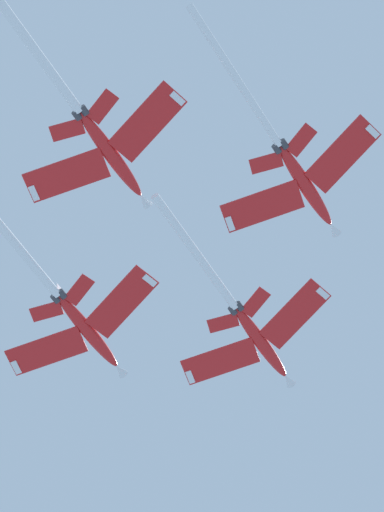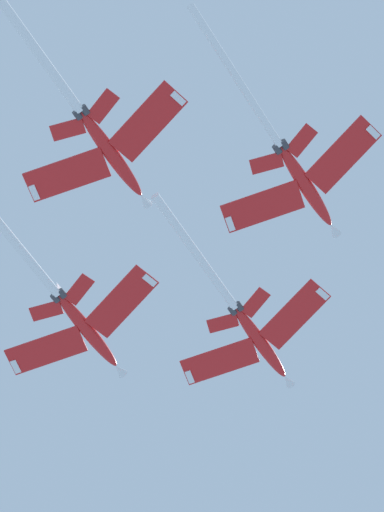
# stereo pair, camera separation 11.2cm
# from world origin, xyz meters

# --- Properties ---
(jet_lead) EXTENTS (23.72, 22.98, 9.83)m
(jet_lead) POSITION_xyz_m (5.68, -3.50, 133.65)
(jet_lead) COLOR red
(jet_left_wing) EXTENTS (26.21, 25.18, 11.12)m
(jet_left_wing) POSITION_xyz_m (-15.32, -1.56, 129.49)
(jet_left_wing) COLOR red
(jet_right_wing) EXTENTS (24.49, 23.65, 10.75)m
(jet_right_wing) POSITION_xyz_m (5.61, -23.31, 128.78)
(jet_right_wing) COLOR red
(jet_slot) EXTENTS (25.41, 24.59, 10.53)m
(jet_slot) POSITION_xyz_m (-17.27, -22.80, 125.55)
(jet_slot) COLOR red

